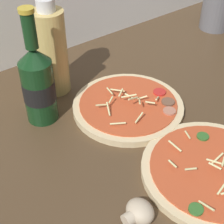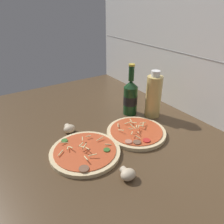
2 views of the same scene
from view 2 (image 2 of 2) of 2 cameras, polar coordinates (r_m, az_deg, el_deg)
counter_slab at (r=81.18cm, az=1.66°, el=-11.31°), size 160.00×90.00×2.50cm
tile_backsplash at (r=99.41cm, az=24.52°, el=12.29°), size 160.00×1.13×60.00cm
pizza_near at (r=80.07cm, az=-7.03°, el=-10.28°), size 25.32×25.32×4.25cm
pizza_far at (r=90.44cm, az=6.33°, el=-5.26°), size 24.19×24.19×4.81cm
beer_bottle at (r=102.86cm, az=4.84°, el=3.99°), size 6.63×6.63×24.21cm
oil_bottle at (r=101.78cm, az=10.81°, el=4.17°), size 7.09×7.09×21.88cm
mushroom_left at (r=69.91cm, az=4.10°, el=-15.86°), size 5.18×4.94×3.45cm
mushroom_right at (r=92.46cm, az=-11.10°, el=-4.26°), size 5.10×4.86×3.40cm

